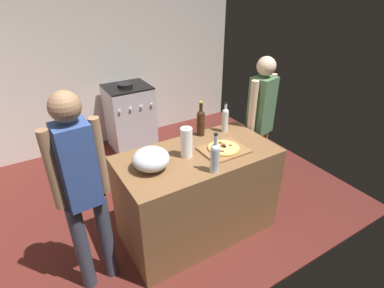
% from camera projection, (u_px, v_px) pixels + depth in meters
% --- Properties ---
extents(ground_plane, '(4.49, 3.55, 0.02)m').
position_uv_depth(ground_plane, '(143.00, 191.00, 3.68)').
color(ground_plane, '#511E19').
extents(kitchen_wall_rear, '(4.49, 0.10, 2.60)m').
position_uv_depth(kitchen_wall_rear, '(91.00, 57.00, 4.18)').
color(kitchen_wall_rear, beige).
rests_on(kitchen_wall_rear, ground_plane).
extents(counter, '(1.43, 0.74, 0.90)m').
position_uv_depth(counter, '(197.00, 194.00, 2.89)').
color(counter, brown).
rests_on(counter, ground_plane).
extents(cutting_board, '(0.40, 0.32, 0.02)m').
position_uv_depth(cutting_board, '(224.00, 150.00, 2.71)').
color(cutting_board, olive).
rests_on(cutting_board, counter).
extents(pizza, '(0.28, 0.28, 0.03)m').
position_uv_depth(pizza, '(224.00, 148.00, 2.70)').
color(pizza, tan).
rests_on(pizza, cutting_board).
extents(mixing_bowl, '(0.30, 0.30, 0.18)m').
position_uv_depth(mixing_bowl, '(151.00, 159.00, 2.42)').
color(mixing_bowl, '#B2B2B7').
rests_on(mixing_bowl, counter).
extents(paper_towel_roll, '(0.10, 0.10, 0.27)m').
position_uv_depth(paper_towel_roll, '(187.00, 143.00, 2.57)').
color(paper_towel_roll, white).
rests_on(paper_towel_roll, counter).
extents(wine_bottle_green, '(0.08, 0.08, 0.35)m').
position_uv_depth(wine_bottle_green, '(201.00, 121.00, 2.92)').
color(wine_bottle_green, '#331E0F').
rests_on(wine_bottle_green, counter).
extents(wine_bottle_amber, '(0.06, 0.06, 0.31)m').
position_uv_depth(wine_bottle_amber, '(225.00, 119.00, 3.00)').
color(wine_bottle_amber, silver).
rests_on(wine_bottle_amber, counter).
extents(wine_bottle_dark, '(0.08, 0.08, 0.34)m').
position_uv_depth(wine_bottle_dark, '(215.00, 156.00, 2.36)').
color(wine_bottle_dark, silver).
rests_on(wine_bottle_dark, counter).
extents(stove, '(0.61, 0.59, 0.98)m').
position_uv_depth(stove, '(130.00, 117.00, 4.43)').
color(stove, '#B7B7BC').
rests_on(stove, ground_plane).
extents(person_in_stripes, '(0.39, 0.21, 1.68)m').
position_uv_depth(person_in_stripes, '(82.00, 186.00, 2.14)').
color(person_in_stripes, '#383D4C').
rests_on(person_in_stripes, ground_plane).
extents(person_in_red, '(0.39, 0.25, 1.60)m').
position_uv_depth(person_in_red, '(260.00, 120.00, 3.24)').
color(person_in_red, '#D88C4C').
rests_on(person_in_red, ground_plane).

